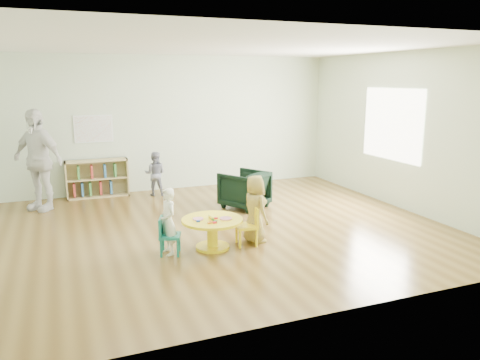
{
  "coord_description": "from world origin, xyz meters",
  "views": [
    {
      "loc": [
        -2.27,
        -6.71,
        2.33
      ],
      "look_at": [
        0.24,
        -0.3,
        0.83
      ],
      "focal_mm": 35.0,
      "sensor_mm": 36.0,
      "label": 1
    }
  ],
  "objects_px": {
    "child_left": "(168,221)",
    "toddler": "(155,174)",
    "kid_chair_right": "(249,225)",
    "armchair": "(244,189)",
    "adult_caretaker": "(38,160)",
    "bookshelf": "(97,179)",
    "kid_chair_left": "(167,235)",
    "child_right": "(255,209)",
    "activity_table": "(212,228)"
  },
  "relations": [
    {
      "from": "activity_table",
      "to": "toddler",
      "type": "xyz_separation_m",
      "value": [
        -0.13,
        3.31,
        0.15
      ]
    },
    {
      "from": "child_right",
      "to": "adult_caretaker",
      "type": "height_order",
      "value": "adult_caretaker"
    },
    {
      "from": "bookshelf",
      "to": "toddler",
      "type": "relative_size",
      "value": 1.34
    },
    {
      "from": "kid_chair_left",
      "to": "child_left",
      "type": "distance_m",
      "value": 0.18
    },
    {
      "from": "kid_chair_left",
      "to": "child_left",
      "type": "relative_size",
      "value": 0.57
    },
    {
      "from": "activity_table",
      "to": "adult_caretaker",
      "type": "distance_m",
      "value": 3.83
    },
    {
      "from": "child_left",
      "to": "child_right",
      "type": "relative_size",
      "value": 0.92
    },
    {
      "from": "activity_table",
      "to": "armchair",
      "type": "xyz_separation_m",
      "value": [
        1.21,
        1.8,
        0.04
      ]
    },
    {
      "from": "child_right",
      "to": "toddler",
      "type": "height_order",
      "value": "child_right"
    },
    {
      "from": "toddler",
      "to": "kid_chair_left",
      "type": "bearing_deg",
      "value": 104.58
    },
    {
      "from": "child_right",
      "to": "toddler",
      "type": "relative_size",
      "value": 1.1
    },
    {
      "from": "armchair",
      "to": "child_left",
      "type": "relative_size",
      "value": 0.82
    },
    {
      "from": "bookshelf",
      "to": "armchair",
      "type": "height_order",
      "value": "bookshelf"
    },
    {
      "from": "child_left",
      "to": "adult_caretaker",
      "type": "relative_size",
      "value": 0.5
    },
    {
      "from": "bookshelf",
      "to": "armchair",
      "type": "bearing_deg",
      "value": -36.94
    },
    {
      "from": "kid_chair_right",
      "to": "armchair",
      "type": "relative_size",
      "value": 0.74
    },
    {
      "from": "armchair",
      "to": "child_left",
      "type": "distance_m",
      "value": 2.55
    },
    {
      "from": "activity_table",
      "to": "kid_chair_left",
      "type": "bearing_deg",
      "value": 179.94
    },
    {
      "from": "armchair",
      "to": "adult_caretaker",
      "type": "distance_m",
      "value": 3.73
    },
    {
      "from": "armchair",
      "to": "toddler",
      "type": "height_order",
      "value": "toddler"
    },
    {
      "from": "child_right",
      "to": "bookshelf",
      "type": "bearing_deg",
      "value": 18.13
    },
    {
      "from": "kid_chair_right",
      "to": "bookshelf",
      "type": "bearing_deg",
      "value": 34.87
    },
    {
      "from": "kid_chair_left",
      "to": "bookshelf",
      "type": "distance_m",
      "value": 3.7
    },
    {
      "from": "kid_chair_left",
      "to": "child_right",
      "type": "bearing_deg",
      "value": 110.2
    },
    {
      "from": "armchair",
      "to": "kid_chair_right",
      "type": "bearing_deg",
      "value": 39.36
    },
    {
      "from": "child_right",
      "to": "toddler",
      "type": "bearing_deg",
      "value": 3.85
    },
    {
      "from": "activity_table",
      "to": "kid_chair_right",
      "type": "relative_size",
      "value": 1.54
    },
    {
      "from": "kid_chair_right",
      "to": "child_left",
      "type": "bearing_deg",
      "value": 95.59
    },
    {
      "from": "bookshelf",
      "to": "child_left",
      "type": "xyz_separation_m",
      "value": [
        0.63,
        -3.63,
        0.09
      ]
    },
    {
      "from": "kid_chair_left",
      "to": "adult_caretaker",
      "type": "relative_size",
      "value": 0.28
    },
    {
      "from": "child_right",
      "to": "adult_caretaker",
      "type": "relative_size",
      "value": 0.54
    },
    {
      "from": "activity_table",
      "to": "adult_caretaker",
      "type": "relative_size",
      "value": 0.47
    },
    {
      "from": "kid_chair_right",
      "to": "child_left",
      "type": "relative_size",
      "value": 0.61
    },
    {
      "from": "child_right",
      "to": "toddler",
      "type": "xyz_separation_m",
      "value": [
        -0.79,
        3.29,
        -0.05
      ]
    },
    {
      "from": "toddler",
      "to": "activity_table",
      "type": "bearing_deg",
      "value": 115.56
    },
    {
      "from": "kid_chair_right",
      "to": "toddler",
      "type": "distance_m",
      "value": 3.44
    },
    {
      "from": "kid_chair_right",
      "to": "kid_chair_left",
      "type": "bearing_deg",
      "value": 96.46
    },
    {
      "from": "child_left",
      "to": "activity_table",
      "type": "bearing_deg",
      "value": 79.27
    },
    {
      "from": "kid_chair_left",
      "to": "armchair",
      "type": "distance_m",
      "value": 2.58
    },
    {
      "from": "activity_table",
      "to": "toddler",
      "type": "distance_m",
      "value": 3.32
    },
    {
      "from": "child_left",
      "to": "toddler",
      "type": "bearing_deg",
      "value": 162.45
    },
    {
      "from": "child_left",
      "to": "child_right",
      "type": "distance_m",
      "value": 1.27
    },
    {
      "from": "bookshelf",
      "to": "child_right",
      "type": "xyz_separation_m",
      "value": [
        1.9,
        -3.62,
        0.13
      ]
    },
    {
      "from": "activity_table",
      "to": "toddler",
      "type": "bearing_deg",
      "value": 92.24
    },
    {
      "from": "bookshelf",
      "to": "armchair",
      "type": "distance_m",
      "value": 3.07
    },
    {
      "from": "kid_chair_right",
      "to": "armchair",
      "type": "xyz_separation_m",
      "value": [
        0.67,
        1.86,
        0.04
      ]
    },
    {
      "from": "kid_chair_left",
      "to": "adult_caretaker",
      "type": "bearing_deg",
      "value": -132.42
    },
    {
      "from": "armchair",
      "to": "toddler",
      "type": "bearing_deg",
      "value": -79.21
    },
    {
      "from": "bookshelf",
      "to": "adult_caretaker",
      "type": "bearing_deg",
      "value": -148.78
    },
    {
      "from": "adult_caretaker",
      "to": "activity_table",
      "type": "bearing_deg",
      "value": -9.1
    }
  ]
}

